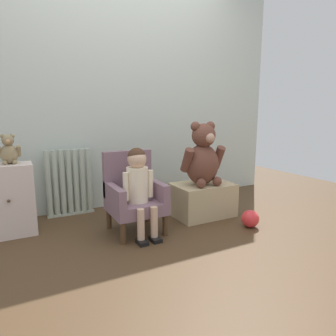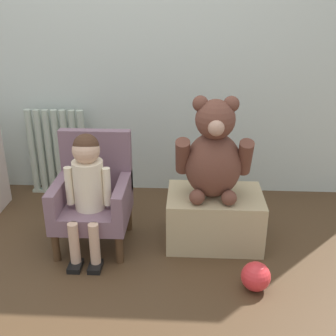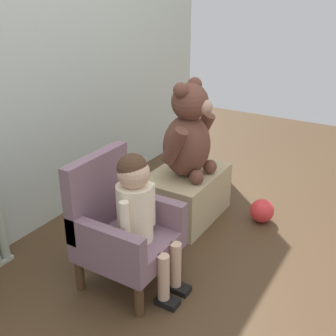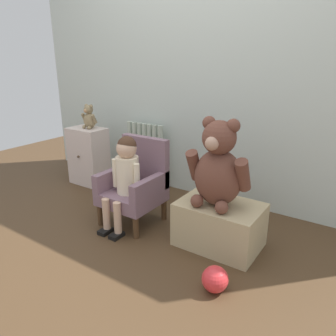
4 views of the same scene
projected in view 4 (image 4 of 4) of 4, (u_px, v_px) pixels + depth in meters
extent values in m
plane|color=#49331F|center=(108.00, 254.00, 2.18)|extent=(6.00, 6.00, 0.00)
cube|color=silver|center=(203.00, 62.00, 2.77)|extent=(3.80, 0.05, 2.40)
cylinder|color=#AFBCA9|center=(131.00, 151.00, 3.34)|extent=(0.05, 0.05, 0.61)
cylinder|color=#AFBCA9|center=(135.00, 152.00, 3.31)|extent=(0.05, 0.05, 0.61)
cylinder|color=#AFBCA9|center=(140.00, 153.00, 3.28)|extent=(0.05, 0.05, 0.61)
cylinder|color=#AFBCA9|center=(145.00, 154.00, 3.24)|extent=(0.05, 0.05, 0.61)
cylinder|color=#AFBCA9|center=(150.00, 155.00, 3.21)|extent=(0.05, 0.05, 0.61)
cylinder|color=#AFBCA9|center=(155.00, 156.00, 3.18)|extent=(0.05, 0.05, 0.61)
cylinder|color=#AFBCA9|center=(160.00, 157.00, 3.14)|extent=(0.05, 0.05, 0.61)
cube|color=#AFBCA9|center=(146.00, 184.00, 3.35)|extent=(0.43, 0.05, 0.02)
cube|color=beige|center=(89.00, 156.00, 3.31)|extent=(0.37, 0.25, 0.57)
sphere|color=#4C3823|center=(78.00, 157.00, 3.20)|extent=(0.02, 0.02, 0.02)
cube|color=slate|center=(132.00, 196.00, 2.53)|extent=(0.42, 0.42, 0.10)
cube|color=slate|center=(145.00, 161.00, 2.59)|extent=(0.42, 0.06, 0.39)
cube|color=slate|center=(114.00, 177.00, 2.59)|extent=(0.06, 0.42, 0.14)
cube|color=slate|center=(150.00, 187.00, 2.40)|extent=(0.06, 0.42, 0.14)
cylinder|color=#4C331E|center=(100.00, 215.00, 2.53)|extent=(0.04, 0.04, 0.17)
cylinder|color=#4C331E|center=(136.00, 227.00, 2.34)|extent=(0.04, 0.04, 0.17)
cylinder|color=#4C331E|center=(130.00, 199.00, 2.81)|extent=(0.04, 0.04, 0.17)
cylinder|color=#4C331E|center=(164.00, 209.00, 2.62)|extent=(0.04, 0.04, 0.17)
cylinder|color=#F2E2C2|center=(128.00, 175.00, 2.44)|extent=(0.17, 0.17, 0.28)
sphere|color=#D8AD8E|center=(127.00, 148.00, 2.37)|extent=(0.15, 0.15, 0.15)
sphere|color=#472D1E|center=(127.00, 146.00, 2.37)|extent=(0.14, 0.14, 0.14)
cylinder|color=#D8AD8E|center=(106.00, 214.00, 2.40)|extent=(0.06, 0.06, 0.24)
cube|color=black|center=(106.00, 231.00, 2.43)|extent=(0.07, 0.11, 0.03)
cylinder|color=#D8AD8E|center=(118.00, 218.00, 2.34)|extent=(0.06, 0.06, 0.24)
cube|color=black|center=(117.00, 235.00, 2.37)|extent=(0.07, 0.11, 0.03)
cylinder|color=#F2E2C2|center=(115.00, 173.00, 2.48)|extent=(0.04, 0.04, 0.22)
cylinder|color=#F2E2C2|center=(137.00, 178.00, 2.37)|extent=(0.04, 0.04, 0.22)
cube|color=tan|center=(219.00, 225.00, 2.24)|extent=(0.55, 0.38, 0.31)
ellipsoid|color=brown|center=(218.00, 178.00, 2.13)|extent=(0.32, 0.27, 0.38)
sphere|color=brown|center=(219.00, 138.00, 2.03)|extent=(0.22, 0.22, 0.22)
sphere|color=tan|center=(212.00, 143.00, 1.96)|extent=(0.09, 0.09, 0.09)
sphere|color=brown|center=(209.00, 123.00, 2.06)|extent=(0.09, 0.09, 0.09)
sphere|color=brown|center=(233.00, 126.00, 1.97)|extent=(0.09, 0.09, 0.09)
cylinder|color=brown|center=(194.00, 165.00, 2.19)|extent=(0.08, 0.16, 0.23)
cylinder|color=brown|center=(243.00, 175.00, 2.01)|extent=(0.08, 0.16, 0.23)
sphere|color=brown|center=(197.00, 201.00, 2.13)|extent=(0.09, 0.09, 0.09)
sphere|color=brown|center=(222.00, 207.00, 2.04)|extent=(0.09, 0.09, 0.09)
ellipsoid|color=#8D7956|center=(90.00, 121.00, 3.20)|extent=(0.13, 0.11, 0.15)
sphere|color=#8D7956|center=(88.00, 109.00, 3.16)|extent=(0.09, 0.09, 0.09)
sphere|color=tan|center=(85.00, 111.00, 3.13)|extent=(0.03, 0.03, 0.03)
sphere|color=#8D7956|center=(86.00, 106.00, 3.17)|extent=(0.03, 0.03, 0.03)
sphere|color=#8D7956|center=(91.00, 106.00, 3.14)|extent=(0.03, 0.03, 0.03)
cylinder|color=#8D7956|center=(84.00, 118.00, 3.22)|extent=(0.03, 0.07, 0.09)
cylinder|color=#8D7956|center=(94.00, 119.00, 3.15)|extent=(0.03, 0.07, 0.09)
sphere|color=#8D7956|center=(84.00, 127.00, 3.20)|extent=(0.03, 0.03, 0.03)
sphere|color=#8D7956|center=(89.00, 128.00, 3.16)|extent=(0.03, 0.03, 0.03)
sphere|color=red|center=(215.00, 279.00, 1.81)|extent=(0.15, 0.15, 0.15)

